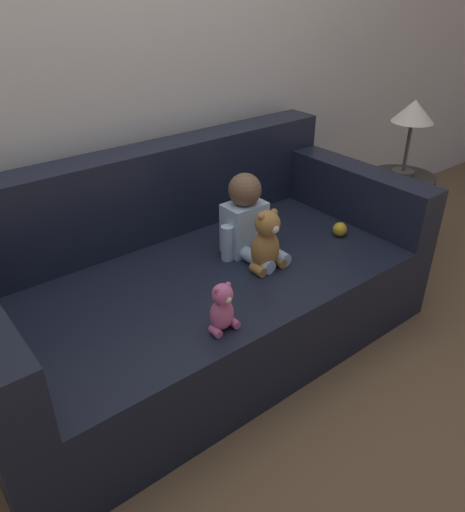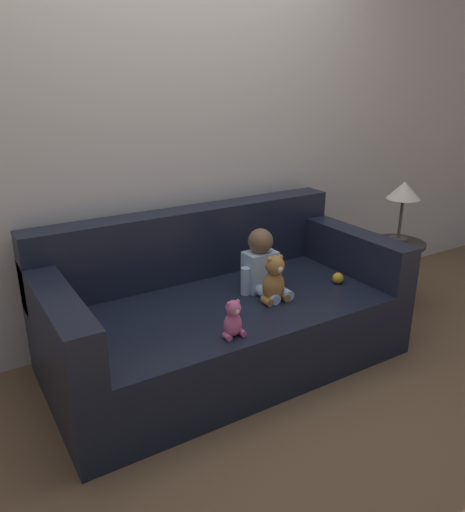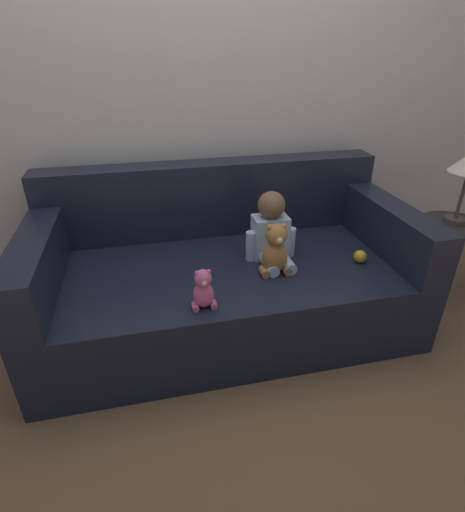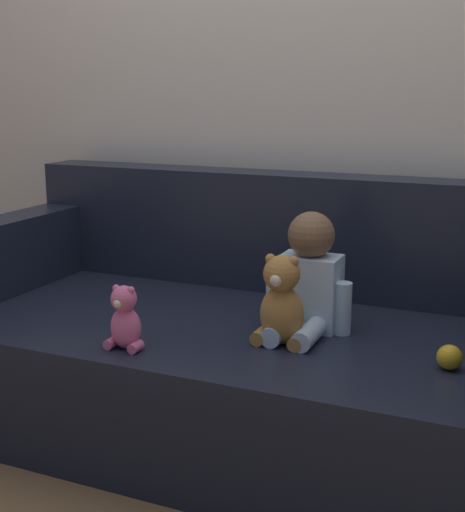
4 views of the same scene
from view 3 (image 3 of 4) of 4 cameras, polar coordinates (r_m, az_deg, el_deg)
The scene contains 8 objects.
ground_plane at distance 2.34m, azimuth -0.81°, elevation -9.29°, with size 12.00×12.00×0.00m, color brown.
wall_back at distance 2.43m, azimuth -4.24°, elevation 25.18°, with size 8.00×0.05×2.60m.
couch at distance 2.23m, azimuth -1.19°, elevation -2.49°, with size 1.97×0.99×0.82m.
person_baby at distance 2.12m, azimuth 5.56°, elevation 3.48°, with size 0.27×0.30×0.37m.
teddy_bear_brown at distance 1.98m, azimuth 6.13°, elevation 0.80°, with size 0.16×0.12×0.27m.
plush_toy_side at distance 1.74m, azimuth -4.18°, elevation -4.86°, with size 0.11×0.09×0.19m.
toy_ball at distance 2.22m, azimuth 17.77°, elevation -0.07°, with size 0.07×0.07×0.07m.
side_table at distance 2.60m, azimuth 29.99°, elevation 7.65°, with size 0.37×0.37×0.92m.
Camera 3 is at (-0.38, -1.82, 1.43)m, focal length 28.00 mm.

